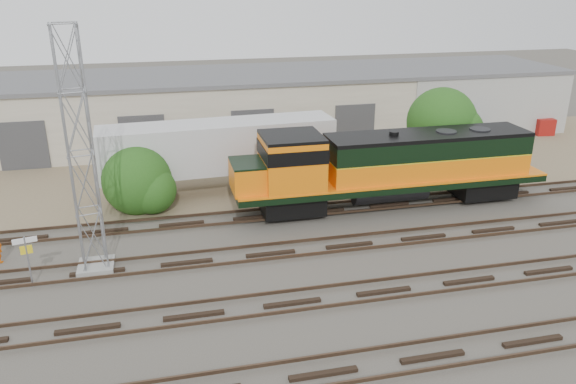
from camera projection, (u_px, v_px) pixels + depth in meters
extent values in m
plane|color=#47423A|center=(277.00, 270.00, 25.74)|extent=(140.00, 140.00, 0.00)
cube|color=#726047|center=(233.00, 168.00, 39.37)|extent=(80.00, 16.00, 0.02)
cube|color=black|center=(323.00, 374.00, 18.90)|extent=(80.00, 2.40, 0.14)
cube|color=#4C3828|center=(317.00, 357.00, 19.53)|extent=(80.00, 0.08, 0.14)
cube|color=black|center=(292.00, 303.00, 22.99)|extent=(80.00, 2.40, 0.14)
cube|color=#4C3828|center=(297.00, 310.00, 22.26)|extent=(80.00, 0.08, 0.14)
cube|color=#4C3828|center=(288.00, 291.00, 23.62)|extent=(80.00, 0.08, 0.14)
cube|color=black|center=(271.00, 254.00, 27.08)|extent=(80.00, 2.40, 0.14)
cube|color=#4C3828|center=(274.00, 258.00, 26.34)|extent=(80.00, 0.08, 0.14)
cube|color=#4C3828|center=(268.00, 244.00, 27.71)|extent=(80.00, 0.08, 0.14)
cube|color=black|center=(255.00, 217.00, 31.17)|extent=(80.00, 2.40, 0.14)
cube|color=#4C3828|center=(257.00, 220.00, 30.43)|extent=(80.00, 0.08, 0.14)
cube|color=#4C3828|center=(252.00, 210.00, 31.80)|extent=(80.00, 0.08, 0.14)
cube|color=beige|center=(218.00, 108.00, 45.74)|extent=(58.00, 10.00, 5.00)
cube|color=#59595B|center=(217.00, 76.00, 44.79)|extent=(58.40, 10.40, 0.30)
cube|color=#999993|center=(494.00, 108.00, 45.79)|extent=(14.00, 0.10, 5.00)
cube|color=#333335|center=(23.00, 146.00, 38.48)|extent=(3.20, 0.12, 3.40)
cube|color=#333335|center=(143.00, 139.00, 40.16)|extent=(3.20, 0.12, 3.40)
cube|color=#333335|center=(253.00, 132.00, 41.85)|extent=(3.20, 0.12, 3.40)
cube|color=#333335|center=(355.00, 126.00, 43.54)|extent=(3.20, 0.12, 3.40)
cube|color=#333335|center=(449.00, 121.00, 45.23)|extent=(3.20, 0.12, 3.40)
cube|color=black|center=(292.00, 202.00, 31.34)|extent=(3.42, 2.56, 1.07)
cube|color=black|center=(481.00, 185.00, 33.82)|extent=(3.42, 2.56, 1.07)
cube|color=black|center=(391.00, 181.00, 32.32)|extent=(18.17, 3.21, 0.37)
cylinder|color=black|center=(390.00, 192.00, 32.57)|extent=(4.49, 1.18, 1.18)
cube|color=orange|center=(426.00, 165.00, 32.48)|extent=(11.75, 2.78, 1.28)
cube|color=black|center=(428.00, 146.00, 32.05)|extent=(11.75, 2.78, 1.07)
cube|color=black|center=(429.00, 135.00, 31.82)|extent=(11.75, 2.78, 0.21)
cube|color=orange|center=(292.00, 163.00, 30.52)|extent=(3.21, 3.21, 2.78)
cube|color=black|center=(292.00, 136.00, 29.99)|extent=(3.21, 3.21, 0.17)
cube|color=orange|center=(247.00, 177.00, 30.23)|extent=(1.71, 2.56, 1.50)
cube|color=gray|center=(96.00, 266.00, 25.90)|extent=(1.60, 1.60, 0.20)
cylinder|color=gray|center=(70.00, 150.00, 24.28)|extent=(0.08, 0.08, 10.68)
cylinder|color=gray|center=(94.00, 149.00, 24.49)|extent=(0.08, 0.08, 10.68)
cylinder|color=gray|center=(67.00, 157.00, 23.39)|extent=(0.08, 0.08, 10.68)
cylinder|color=gray|center=(91.00, 155.00, 23.60)|extent=(0.08, 0.08, 10.68)
cylinder|color=gray|center=(29.00, 262.00, 23.91)|extent=(0.08, 0.08, 2.38)
cube|color=white|center=(25.00, 241.00, 23.54)|extent=(0.96, 0.25, 0.24)
cube|color=yellow|center=(26.00, 250.00, 23.70)|extent=(0.49, 0.15, 0.38)
cube|color=silver|center=(219.00, 146.00, 34.21)|extent=(14.35, 3.67, 2.95)
cube|color=black|center=(305.00, 174.00, 36.53)|extent=(2.78, 2.88, 1.09)
cube|color=black|center=(130.00, 195.00, 32.58)|extent=(0.16, 0.16, 1.42)
cube|color=black|center=(129.00, 183.00, 34.54)|extent=(0.16, 0.16, 1.42)
cube|color=navy|center=(481.00, 136.00, 44.30)|extent=(1.93, 1.86, 1.50)
cube|color=maroon|center=(543.00, 126.00, 47.50)|extent=(1.62, 1.53, 1.40)
cylinder|color=#382619|center=(140.00, 206.00, 32.38)|extent=(0.27, 0.27, 0.36)
sphere|color=#1F4914|center=(137.00, 181.00, 31.82)|extent=(3.93, 3.93, 3.93)
sphere|color=#1F4914|center=(152.00, 190.00, 31.59)|extent=(2.75, 2.75, 2.75)
cylinder|color=#382619|center=(438.00, 162.00, 37.07)|extent=(0.26, 0.26, 2.23)
sphere|color=#1F4914|center=(442.00, 122.00, 36.11)|extent=(4.47, 4.47, 4.47)
sphere|color=#1F4914|center=(459.00, 131.00, 35.85)|extent=(3.13, 3.13, 3.13)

